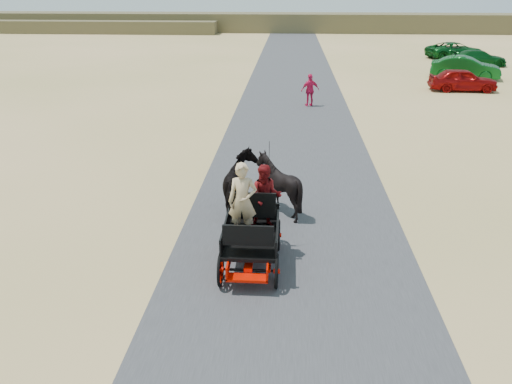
# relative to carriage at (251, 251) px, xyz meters

# --- Properties ---
(ground) EXTENTS (140.00, 140.00, 0.00)m
(ground) POSITION_rel_carriage_xyz_m (0.97, 0.02, -0.36)
(ground) COLOR tan
(road) EXTENTS (6.00, 140.00, 0.01)m
(road) POSITION_rel_carriage_xyz_m (0.97, 0.02, -0.35)
(road) COLOR #38383A
(road) RESTS_ON ground
(ridge_far) EXTENTS (140.00, 6.00, 2.40)m
(ridge_far) POSITION_rel_carriage_xyz_m (0.97, 62.02, 0.84)
(ridge_far) COLOR brown
(ridge_far) RESTS_ON ground
(ridge_near) EXTENTS (40.00, 4.00, 1.60)m
(ridge_near) POSITION_rel_carriage_xyz_m (-29.03, 58.02, 0.44)
(ridge_near) COLOR brown
(ridge_near) RESTS_ON ground
(carriage) EXTENTS (1.30, 2.40, 0.72)m
(carriage) POSITION_rel_carriage_xyz_m (0.00, 0.00, 0.00)
(carriage) COLOR black
(carriage) RESTS_ON ground
(horse_left) EXTENTS (0.91, 2.01, 1.70)m
(horse_left) POSITION_rel_carriage_xyz_m (-0.55, 3.00, 0.49)
(horse_left) COLOR black
(horse_left) RESTS_ON ground
(horse_right) EXTENTS (1.37, 1.54, 1.70)m
(horse_right) POSITION_rel_carriage_xyz_m (0.55, 3.00, 0.49)
(horse_right) COLOR black
(horse_right) RESTS_ON ground
(driver_man) EXTENTS (0.66, 0.43, 1.80)m
(driver_man) POSITION_rel_carriage_xyz_m (-0.20, 0.05, 1.26)
(driver_man) COLOR tan
(driver_man) RESTS_ON carriage
(passenger_woman) EXTENTS (0.77, 0.60, 1.58)m
(passenger_woman) POSITION_rel_carriage_xyz_m (0.30, 0.60, 1.15)
(passenger_woman) COLOR #660C0F
(passenger_woman) RESTS_ON carriage
(pedestrian) EXTENTS (1.09, 0.74, 1.73)m
(pedestrian) POSITION_rel_carriage_xyz_m (1.89, 16.77, 0.50)
(pedestrian) COLOR #CA174A
(pedestrian) RESTS_ON ground
(car_a) EXTENTS (4.08, 1.74, 1.37)m
(car_a) POSITION_rel_carriage_xyz_m (11.44, 21.55, 0.33)
(car_a) COLOR maroon
(car_a) RESTS_ON ground
(car_b) EXTENTS (4.86, 2.82, 1.52)m
(car_b) POSITION_rel_carriage_xyz_m (12.97, 26.01, 0.40)
(car_b) COLOR #0C4C19
(car_b) RESTS_ON ground
(car_c) EXTENTS (4.51, 2.20, 1.26)m
(car_c) POSITION_rel_carriage_xyz_m (15.85, 31.85, 0.27)
(car_c) COLOR #0C4C19
(car_c) RESTS_ON ground
(car_d) EXTENTS (5.47, 3.53, 1.40)m
(car_d) POSITION_rel_carriage_xyz_m (15.30, 36.32, 0.34)
(car_d) COLOR #0C4C19
(car_d) RESTS_ON ground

